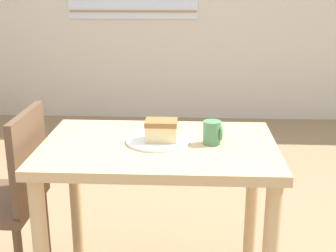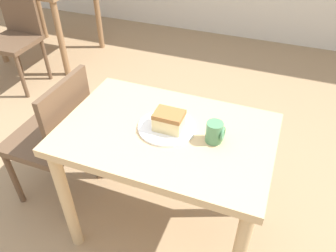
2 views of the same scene
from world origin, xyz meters
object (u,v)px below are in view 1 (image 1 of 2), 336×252
(plate, at_px, (158,141))
(coffee_mug, at_px, (213,132))
(dining_table_near, at_px, (159,172))
(cake_slice, at_px, (161,130))
(chair_near_window, at_px, (4,195))

(plate, height_order, coffee_mug, coffee_mug)
(dining_table_near, distance_m, coffee_mug, 0.28)
(plate, distance_m, cake_slice, 0.05)
(chair_near_window, xyz_separation_m, coffee_mug, (0.90, -0.01, 0.31))
(dining_table_near, distance_m, chair_near_window, 0.69)
(dining_table_near, relative_size, plate, 3.64)
(chair_near_window, relative_size, coffee_mug, 8.85)
(cake_slice, relative_size, coffee_mug, 1.35)
(dining_table_near, height_order, coffee_mug, coffee_mug)
(cake_slice, bearing_deg, dining_table_near, -141.88)
(dining_table_near, bearing_deg, chair_near_window, 177.98)
(dining_table_near, distance_m, cake_slice, 0.18)
(dining_table_near, relative_size, coffee_mug, 10.05)
(plate, bearing_deg, cake_slice, -37.09)
(cake_slice, height_order, coffee_mug, cake_slice)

